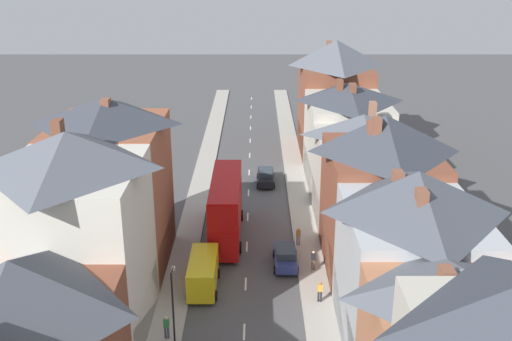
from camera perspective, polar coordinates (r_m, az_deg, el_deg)
pavement_left at (r=58.25m, az=-5.77°, el=-3.54°), size 2.20×104.00×0.14m
pavement_right at (r=58.11m, az=4.31°, el=-3.55°), size 2.20×104.00×0.14m
centre_line_dashes at (r=56.16m, az=-0.76°, el=-4.44°), size 0.14×97.80×0.01m
terrace_row_left at (r=32.20m, az=-20.44°, el=-13.31°), size 8.00×44.63×13.92m
terrace_row_right at (r=44.12m, az=12.37°, el=-3.65°), size 8.00×74.43×14.15m
double_decker_bus_lead at (r=51.36m, az=-2.86°, el=-3.47°), size 2.74×10.80×5.30m
car_parked_left_a at (r=63.70m, az=0.96°, el=-0.56°), size 1.90×4.49×1.68m
car_parked_right_a at (r=47.64m, az=2.86°, el=-8.15°), size 1.90×4.28×1.61m
delivery_van at (r=44.49m, az=-5.04°, el=-9.63°), size 2.20×5.20×2.41m
pedestrian_mid_left at (r=39.62m, az=-8.50°, el=-14.43°), size 0.36×0.22×1.61m
pedestrian_mid_right at (r=42.99m, az=6.14°, el=-11.29°), size 0.36×0.22×1.61m
pedestrian_far_left at (r=46.89m, az=5.52°, el=-8.41°), size 0.36×0.22×1.61m
pedestrian_far_right at (r=50.45m, az=4.09°, el=-6.19°), size 0.36×0.22×1.61m
street_lamp at (r=37.48m, az=-7.86°, el=-12.56°), size 0.20×1.12×5.50m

